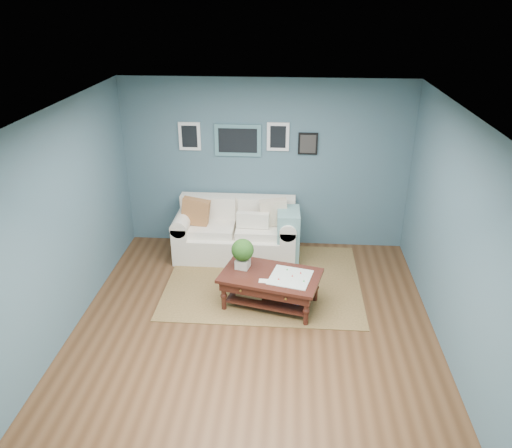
{
  "coord_description": "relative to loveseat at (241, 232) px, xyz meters",
  "views": [
    {
      "loc": [
        0.41,
        -5.0,
        3.84
      ],
      "look_at": [
        -0.04,
        1.0,
        1.02
      ],
      "focal_mm": 35.0,
      "sensor_mm": 36.0,
      "label": 1
    }
  ],
  "objects": [
    {
      "name": "area_rug",
      "position": [
        0.4,
        -0.78,
        -0.4
      ],
      "size": [
        2.77,
        2.22,
        0.01
      ],
      "primitive_type": "cube",
      "color": "brown",
      "rests_on": "ground"
    },
    {
      "name": "loveseat",
      "position": [
        0.0,
        0.0,
        0.0
      ],
      "size": [
        1.93,
        0.88,
        0.99
      ],
      "color": "white",
      "rests_on": "ground"
    },
    {
      "name": "room_shell",
      "position": [
        0.34,
        -1.97,
        0.96
      ],
      "size": [
        5.0,
        5.02,
        2.7
      ],
      "color": "brown",
      "rests_on": "ground"
    },
    {
      "name": "coffee_table",
      "position": [
        0.46,
        -1.37,
        -0.01
      ],
      "size": [
        1.42,
        1.03,
        0.89
      ],
      "rotation": [
        0.0,
        0.0,
        -0.24
      ],
      "color": "#36150F",
      "rests_on": "ground"
    }
  ]
}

